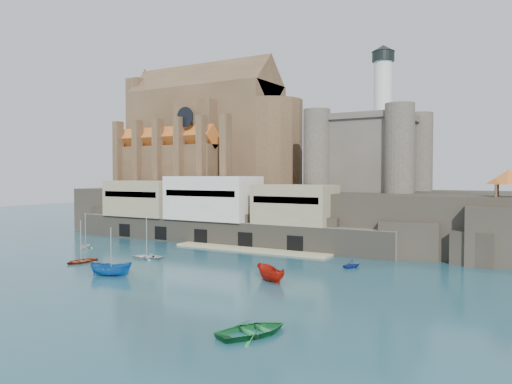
{
  "coord_description": "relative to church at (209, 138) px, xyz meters",
  "views": [
    {
      "loc": [
        47.28,
        -56.66,
        13.33
      ],
      "look_at": [
        -5.13,
        32.0,
        9.73
      ],
      "focal_mm": 35.0,
      "sensor_mm": 36.0,
      "label": 1
    }
  ],
  "objects": [
    {
      "name": "ground",
      "position": [
        24.13,
        -41.85,
        -22.13
      ],
      "size": [
        300.0,
        300.0,
        0.0
      ],
      "primitive_type": "plane",
      "color": "#18414F",
      "rests_on": "ground"
    },
    {
      "name": "promontory",
      "position": [
        23.94,
        -2.48,
        -17.2
      ],
      "size": [
        100.0,
        36.0,
        10.0
      ],
      "color": "black",
      "rests_on": "ground"
    },
    {
      "name": "quay",
      "position": [
        13.94,
        -18.78,
        -16.06
      ],
      "size": [
        70.0,
        12.0,
        13.05
      ],
      "color": "#645F50",
      "rests_on": "ground"
    },
    {
      "name": "church",
      "position": [
        0.0,
        0.0,
        0.0
      ],
      "size": [
        47.0,
        25.93,
        30.51
      ],
      "color": "brown",
      "rests_on": "promontory"
    },
    {
      "name": "castle_keep",
      "position": [
        40.21,
        -0.78,
        -3.81
      ],
      "size": [
        21.2,
        21.2,
        29.3
      ],
      "color": "#4D463D",
      "rests_on": "promontory"
    },
    {
      "name": "rock_outcrop",
      "position": [
        66.13,
        -16.01,
        -18.11
      ],
      "size": [
        14.5,
        10.5,
        8.7
      ],
      "color": "black",
      "rests_on": "ground"
    },
    {
      "name": "pavilion",
      "position": [
        66.13,
        -15.85,
        -9.4
      ],
      "size": [
        6.4,
        6.4,
        5.4
      ],
      "color": "brown",
      "rests_on": "rock_outcrop"
    },
    {
      "name": "boat_0",
      "position": [
        10.33,
        -47.35,
        -22.13
      ],
      "size": [
        3.75,
        1.21,
        5.2
      ],
      "primitive_type": "imported",
      "rotation": [
        0.0,
        0.0,
        6.25
      ],
      "color": "#9E3B19",
      "rests_on": "ground"
    },
    {
      "name": "boat_2",
      "position": [
        21.78,
        -52.07,
        -22.13
      ],
      "size": [
        2.88,
        2.84,
        5.78
      ],
      "primitive_type": "imported",
      "rotation": [
        0.0,
        0.0,
        1.95
      ],
      "color": "#124F9B",
      "rests_on": "ground"
    },
    {
      "name": "boat_3",
      "position": [
        50.32,
        -63.27,
        -22.13
      ],
      "size": [
        4.79,
        3.22,
        6.53
      ],
      "primitive_type": "imported",
      "rotation": [
        0.0,
        0.0,
        2.7
      ],
      "color": "#1C7939",
      "rests_on": "ground"
    },
    {
      "name": "boat_4",
      "position": [
        -0.71,
        -37.06,
        -22.13
      ],
      "size": [
        3.33,
        2.71,
        3.34
      ],
      "primitive_type": "imported",
      "rotation": [
        0.0,
        0.0,
        3.52
      ],
      "color": "beige",
      "rests_on": "ground"
    },
    {
      "name": "boat_5",
      "position": [
        41.28,
        -44.08,
        -22.13
      ],
      "size": [
        3.03,
        3.02,
        5.73
      ],
      "primitive_type": "imported",
      "rotation": [
        0.0,
        0.0,
        4.13
      ],
      "color": "#A71709",
      "rests_on": "ground"
    },
    {
      "name": "boat_6",
      "position": [
        16.25,
        -39.42,
        -22.13
      ],
      "size": [
        1.78,
        4.01,
        5.42
      ],
      "primitive_type": "imported",
      "rotation": [
        0.0,
        0.0,
        4.89
      ],
      "color": "silver",
      "rests_on": "ground"
    },
    {
      "name": "boat_7",
      "position": [
        47.09,
        -30.73,
        -22.13
      ],
      "size": [
        2.99,
        2.67,
        2.96
      ],
      "primitive_type": "imported",
      "rotation": [
        0.0,
        0.0,
        5.72
      ],
      "color": "navy",
      "rests_on": "ground"
    }
  ]
}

